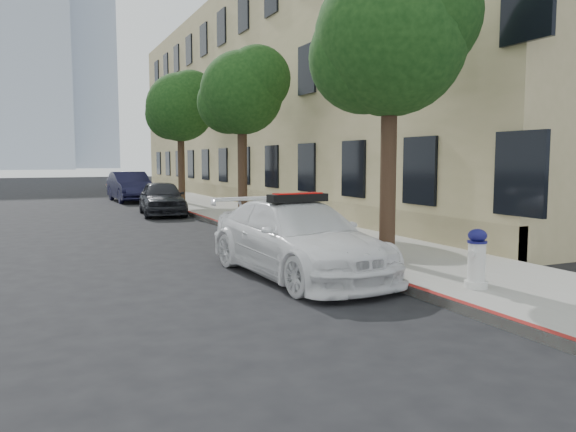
# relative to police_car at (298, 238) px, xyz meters

# --- Properties ---
(ground) EXTENTS (120.00, 120.00, 0.00)m
(ground) POSITION_rel_police_car_xyz_m (-1.10, 1.86, -0.67)
(ground) COLOR black
(ground) RESTS_ON ground
(sidewalk) EXTENTS (3.20, 50.00, 0.15)m
(sidewalk) POSITION_rel_police_car_xyz_m (2.50, 11.86, -0.59)
(sidewalk) COLOR gray
(sidewalk) RESTS_ON ground
(curb_strip) EXTENTS (0.12, 50.00, 0.15)m
(curb_strip) POSITION_rel_police_car_xyz_m (0.96, 11.86, -0.59)
(curb_strip) COLOR maroon
(curb_strip) RESTS_ON ground
(building) EXTENTS (8.00, 36.00, 10.00)m
(building) POSITION_rel_police_car_xyz_m (8.10, 16.86, 4.33)
(building) COLOR tan
(building) RESTS_ON ground
(tower_left) EXTENTS (18.00, 14.00, 60.00)m
(tower_left) POSITION_rel_police_car_xyz_m (-5.10, 121.86, 29.33)
(tower_left) COLOR #9EA8B7
(tower_left) RESTS_ON ground
(tower_right) EXTENTS (14.00, 14.00, 44.00)m
(tower_right) POSITION_rel_police_car_xyz_m (7.90, 136.86, 21.33)
(tower_right) COLOR #9EA8B7
(tower_right) RESTS_ON ground
(tree_near) EXTENTS (2.92, 2.82, 5.62)m
(tree_near) POSITION_rel_police_car_xyz_m (1.83, -0.16, 3.60)
(tree_near) COLOR black
(tree_near) RESTS_ON sidewalk
(tree_mid) EXTENTS (2.77, 2.64, 5.43)m
(tree_mid) POSITION_rel_police_car_xyz_m (1.83, 7.84, 3.49)
(tree_mid) COLOR black
(tree_mid) RESTS_ON sidewalk
(tree_far) EXTENTS (3.10, 3.00, 5.81)m
(tree_far) POSITION_rel_police_car_xyz_m (1.83, 15.84, 3.72)
(tree_far) COLOR black
(tree_far) RESTS_ON sidewalk
(police_car) EXTENTS (2.16, 4.70, 1.48)m
(police_car) POSITION_rel_police_car_xyz_m (0.00, 0.00, 0.00)
(police_car) COLOR white
(police_car) RESTS_ON ground
(parked_car_mid) EXTENTS (1.89, 3.92, 1.29)m
(parked_car_mid) POSITION_rel_police_car_xyz_m (0.10, 11.99, -0.02)
(parked_car_mid) COLOR #21232A
(parked_car_mid) RESTS_ON ground
(parked_car_far) EXTENTS (1.74, 4.50, 1.46)m
(parked_car_far) POSITION_rel_police_car_xyz_m (0.10, 19.47, 0.06)
(parked_car_far) COLOR black
(parked_car_far) RESTS_ON ground
(fire_hydrant) EXTENTS (0.38, 0.34, 0.89)m
(fire_hydrant) POSITION_rel_police_car_xyz_m (1.73, -2.57, -0.08)
(fire_hydrant) COLOR silver
(fire_hydrant) RESTS_ON sidewalk
(traffic_cone) EXTENTS (0.51, 0.51, 0.79)m
(traffic_cone) POSITION_rel_police_car_xyz_m (1.25, 0.97, -0.13)
(traffic_cone) COLOR black
(traffic_cone) RESTS_ON sidewalk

